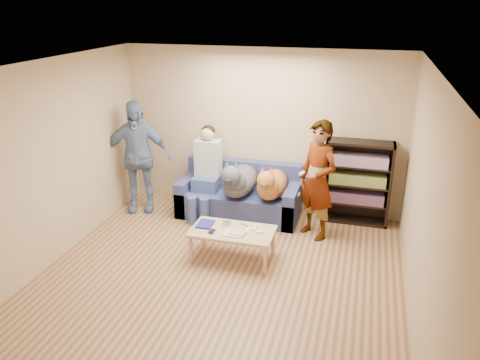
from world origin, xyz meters
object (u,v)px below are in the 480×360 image
(person_standing_left, at_px, (137,157))
(person_seated, at_px, (206,169))
(sofa, at_px, (240,198))
(dog_gray, at_px, (239,180))
(dog_tan, at_px, (271,184))
(camera_silver, at_px, (226,223))
(coffee_table, at_px, (233,233))
(person_standing_right, at_px, (318,181))
(bookshelf, at_px, (357,180))
(notebook_blue, at_px, (205,224))

(person_standing_left, distance_m, person_seated, 1.14)
(person_standing_left, relative_size, sofa, 0.96)
(person_standing_left, xyz_separation_m, dog_gray, (1.68, 0.03, -0.24))
(person_standing_left, relative_size, dog_tan, 1.56)
(camera_silver, xyz_separation_m, person_seated, (-0.67, 1.12, 0.33))
(coffee_table, bearing_deg, person_standing_left, 149.93)
(sofa, xyz_separation_m, person_seated, (-0.51, -0.13, 0.49))
(sofa, bearing_deg, dog_gray, -79.58)
(person_standing_right, distance_m, camera_silver, 1.44)
(dog_gray, bearing_deg, camera_silver, -83.49)
(dog_tan, bearing_deg, sofa, 160.31)
(person_standing_left, distance_m, coffee_table, 2.28)
(person_seated, bearing_deg, sofa, 13.88)
(sofa, relative_size, dog_gray, 1.48)
(person_standing_right, xyz_separation_m, dog_gray, (-1.22, 0.19, -0.20))
(camera_silver, relative_size, sofa, 0.06)
(person_standing_right, height_order, dog_gray, person_standing_right)
(person_standing_right, height_order, bookshelf, person_standing_right)
(bookshelf, bearing_deg, coffee_table, -133.46)
(sofa, xyz_separation_m, coffee_table, (0.28, -1.37, 0.09))
(person_standing_left, height_order, sofa, person_standing_left)
(sofa, bearing_deg, person_standing_left, -170.88)
(coffee_table, bearing_deg, camera_silver, 135.00)
(camera_silver, bearing_deg, person_seated, 120.85)
(person_standing_left, bearing_deg, person_seated, -11.43)
(camera_silver, relative_size, dog_tan, 0.09)
(person_standing_left, bearing_deg, dog_gray, -17.31)
(person_standing_right, relative_size, notebook_blue, 6.68)
(person_standing_left, distance_m, bookshelf, 3.48)
(notebook_blue, bearing_deg, coffee_table, -7.13)
(coffee_table, bearing_deg, dog_gray, 101.73)
(sofa, height_order, person_seated, person_seated)
(sofa, bearing_deg, person_standing_right, -18.50)
(camera_silver, xyz_separation_m, bookshelf, (1.64, 1.48, 0.23))
(dog_tan, bearing_deg, dog_gray, -175.67)
(dog_gray, bearing_deg, person_standing_right, -8.83)
(person_standing_right, relative_size, dog_gray, 1.35)
(dog_gray, relative_size, coffee_table, 1.17)
(notebook_blue, height_order, sofa, sofa)
(camera_silver, bearing_deg, person_standing_right, 36.97)
(camera_silver, distance_m, dog_gray, 1.05)
(dog_gray, distance_m, dog_tan, 0.50)
(notebook_blue, relative_size, camera_silver, 2.36)
(sofa, distance_m, dog_gray, 0.46)
(person_standing_right, height_order, sofa, person_standing_right)
(camera_silver, height_order, dog_tan, dog_tan)
(notebook_blue, bearing_deg, person_seated, 108.16)
(person_standing_left, xyz_separation_m, camera_silver, (1.79, -0.99, -0.47))
(camera_silver, distance_m, dog_tan, 1.14)
(person_standing_left, height_order, notebook_blue, person_standing_left)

